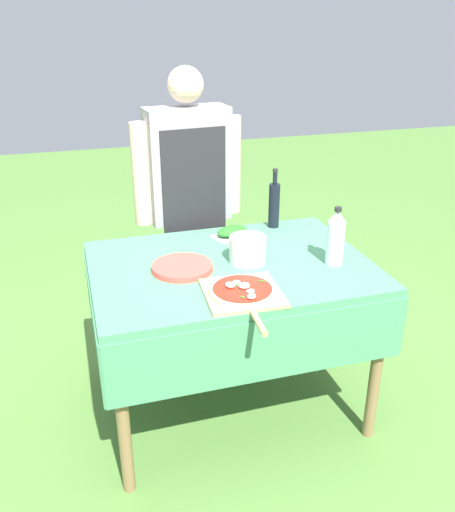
{
  "coord_description": "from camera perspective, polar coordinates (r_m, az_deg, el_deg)",
  "views": [
    {
      "loc": [
        -0.65,
        -2.12,
        1.84
      ],
      "look_at": [
        -0.02,
        0.0,
        0.84
      ],
      "focal_mm": 38.0,
      "sensor_mm": 36.0,
      "label": 1
    }
  ],
  "objects": [
    {
      "name": "prep_table",
      "position": [
        2.49,
        0.36,
        -2.93
      ],
      "size": [
        1.27,
        0.91,
        0.8
      ],
      "color": "#478960",
      "rests_on": "ground"
    },
    {
      "name": "oil_bottle",
      "position": [
        2.84,
        4.93,
        5.46
      ],
      "size": [
        0.06,
        0.06,
        0.31
      ],
      "color": "black",
      "rests_on": "prep_table"
    },
    {
      "name": "mixing_tub",
      "position": [
        2.45,
        2.09,
        0.73
      ],
      "size": [
        0.17,
        0.17,
        0.12
      ],
      "primitive_type": "cylinder",
      "color": "silver",
      "rests_on": "prep_table"
    },
    {
      "name": "herb_container",
      "position": [
        2.74,
        0.48,
        2.57
      ],
      "size": [
        0.23,
        0.18,
        0.05
      ],
      "rotation": [
        0.0,
        0.0,
        0.35
      ],
      "color": "silver",
      "rests_on": "prep_table"
    },
    {
      "name": "ground_plane",
      "position": [
        2.88,
        0.33,
        -15.36
      ],
      "size": [
        12.0,
        12.0,
        0.0
      ],
      "primitive_type": "plane",
      "color": "#517F38"
    },
    {
      "name": "pizza_on_peel",
      "position": [
        2.17,
        1.63,
        -3.83
      ],
      "size": [
        0.32,
        0.48,
        0.05
      ],
      "rotation": [
        0.0,
        0.0,
        -0.06
      ],
      "color": "tan",
      "rests_on": "prep_table"
    },
    {
      "name": "plate_stack",
      "position": [
        2.39,
        -4.77,
        -1.22
      ],
      "size": [
        0.27,
        0.27,
        0.02
      ],
      "color": "#DB4C42",
      "rests_on": "prep_table"
    },
    {
      "name": "person_cook",
      "position": [
        2.96,
        -4.08,
        6.64
      ],
      "size": [
        0.6,
        0.23,
        1.6
      ],
      "rotation": [
        0.0,
        0.0,
        3.23
      ],
      "color": "#70604C",
      "rests_on": "ground"
    },
    {
      "name": "water_bottle",
      "position": [
        2.45,
        11.32,
        1.92
      ],
      "size": [
        0.08,
        0.08,
        0.27
      ],
      "color": "silver",
      "rests_on": "prep_table"
    }
  ]
}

